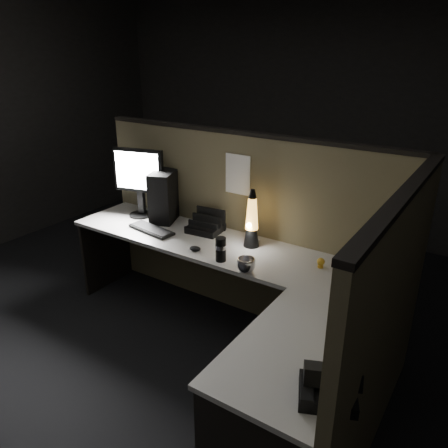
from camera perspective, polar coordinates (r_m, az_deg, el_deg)
The scene contains 17 objects.
floor at distance 3.28m, azimuth -6.61°, elevation -18.12°, with size 6.00×6.00×0.00m, color black.
room_shell at distance 2.55m, azimuth -8.22°, elevation 10.85°, with size 6.00×6.00×6.00m.
partition_back at distance 3.53m, azimuth 2.49°, elevation -0.52°, with size 2.66×0.06×1.50m, color brown.
partition_right at distance 2.42m, azimuth 20.05°, elevation -13.61°, with size 0.06×1.66×1.50m, color brown.
desk at distance 3.01m, azimuth -1.34°, elevation -8.39°, with size 2.60×1.60×0.73m.
pc_tower at distance 3.76m, azimuth -7.57°, elevation 3.85°, with size 0.18×0.40×0.42m, color black.
monitor at distance 3.81m, azimuth -11.06°, elevation 6.16°, with size 0.46×0.20×0.59m.
keyboard at distance 3.57m, azimuth -9.45°, elevation -0.73°, with size 0.42×0.14×0.02m, color black.
mouse at distance 3.19m, azimuth -3.80°, elevation -3.23°, with size 0.09×0.06×0.03m, color black.
clip_lamp at distance 3.23m, azimuth 3.79°, elevation -0.88°, with size 0.04×0.16×0.20m.
organizer at distance 3.51m, azimuth -2.34°, elevation -0.25°, with size 0.28×0.25×0.20m.
lava_lamp at distance 3.20m, azimuth 3.64°, elevation 0.12°, with size 0.12×0.12×0.44m.
travel_mug at distance 3.01m, azimuth -0.43°, elevation -3.33°, with size 0.08×0.08×0.17m, color black.
steel_mug at distance 2.89m, azimuth 2.91°, elevation -5.37°, with size 0.12×0.12×0.10m, color #B5B5BC.
figurine at distance 3.01m, azimuth 12.53°, elevation -4.81°, with size 0.05×0.05×0.05m, color gold.
pinned_paper at distance 3.37m, azimuth 1.81°, elevation 6.48°, with size 0.22×0.00×0.31m, color white.
desk_phone at distance 2.01m, azimuth 13.44°, elevation -19.84°, with size 0.30×0.30×0.14m.
Camera 1 is at (1.67, -1.87, 2.11)m, focal length 35.00 mm.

